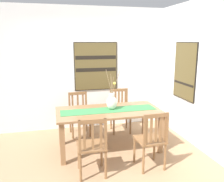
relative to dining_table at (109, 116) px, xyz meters
name	(u,v)px	position (x,y,z in m)	size (l,w,h in m)	color
ground_plane	(106,165)	(-0.19, -0.55, -0.65)	(6.40, 6.40, 0.03)	#A37F5B
wall_back	(87,69)	(-0.19, 1.31, 0.71)	(6.40, 0.12, 2.70)	white
wall_side	(212,78)	(1.67, -0.55, 0.71)	(0.12, 6.40, 2.70)	white
dining_table	(109,116)	(0.00, 0.00, 0.00)	(1.86, 0.92, 0.74)	#8E6642
table_runner	(109,110)	(0.00, 0.00, 0.11)	(1.71, 0.36, 0.01)	#388447
centerpiece_vase	(112,102)	(0.06, 0.03, 0.25)	(0.27, 0.16, 0.74)	silver
chair_0	(79,113)	(-0.45, 0.85, -0.17)	(0.44, 0.44, 0.89)	brown
chair_1	(152,139)	(0.48, -0.83, -0.14)	(0.44, 0.44, 0.94)	brown
chair_2	(120,109)	(0.44, 0.81, -0.15)	(0.45, 0.45, 0.93)	brown
chair_3	(92,145)	(-0.45, -0.81, -0.16)	(0.44, 0.44, 0.92)	brown
painting_on_back_wall	(96,66)	(0.00, 1.24, 0.76)	(0.97, 0.05, 1.07)	black
painting_on_side_wall	(185,71)	(1.61, 0.19, 0.74)	(0.05, 0.77, 1.14)	black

